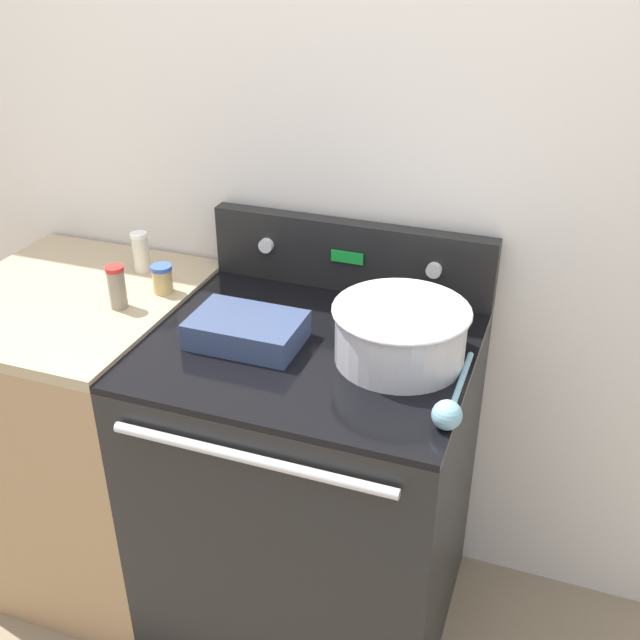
{
  "coord_description": "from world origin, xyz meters",
  "views": [
    {
      "loc": [
        0.56,
        -1.12,
        1.87
      ],
      "look_at": [
        0.02,
        0.36,
        0.99
      ],
      "focal_mm": 42.0,
      "sensor_mm": 36.0,
      "label": 1
    }
  ],
  "objects": [
    {
      "name": "mixing_bowl",
      "position": [
        0.22,
        0.35,
        1.01
      ],
      "size": [
        0.32,
        0.32,
        0.14
      ],
      "color": "silver",
      "rests_on": "stove_range"
    },
    {
      "name": "spice_jar_white_cap",
      "position": [
        -0.59,
        0.54,
        1.0
      ],
      "size": [
        0.05,
        0.05,
        0.12
      ],
      "color": "beige",
      "rests_on": "side_counter"
    },
    {
      "name": "casserole_dish",
      "position": [
        -0.15,
        0.3,
        0.97
      ],
      "size": [
        0.27,
        0.18,
        0.07
      ],
      "color": "#38476B",
      "rests_on": "stove_range"
    },
    {
      "name": "stove_range",
      "position": [
        0.0,
        0.34,
        0.47
      ],
      "size": [
        0.79,
        0.72,
        0.93
      ],
      "color": "black",
      "rests_on": "ground_plane"
    },
    {
      "name": "kitchen_wall",
      "position": [
        0.0,
        0.72,
        1.25
      ],
      "size": [
        8.0,
        0.05,
        2.5
      ],
      "color": "silver",
      "rests_on": "ground_plane"
    },
    {
      "name": "ladle",
      "position": [
        0.38,
        0.15,
        0.96
      ],
      "size": [
        0.06,
        0.32,
        0.06
      ],
      "color": "#7AB2C6",
      "rests_on": "stove_range"
    },
    {
      "name": "spice_jar_red_cap",
      "position": [
        -0.53,
        0.33,
        1.0
      ],
      "size": [
        0.05,
        0.05,
        0.12
      ],
      "color": "gray",
      "rests_on": "side_counter"
    },
    {
      "name": "spice_jar_blue_cap",
      "position": [
        -0.46,
        0.45,
        0.98
      ],
      "size": [
        0.06,
        0.06,
        0.08
      ],
      "color": "tan",
      "rests_on": "side_counter"
    },
    {
      "name": "control_panel",
      "position": [
        0.0,
        0.66,
        1.03
      ],
      "size": [
        0.79,
        0.07,
        0.2
      ],
      "color": "black",
      "rests_on": "stove_range"
    },
    {
      "name": "side_counter",
      "position": [
        -0.71,
        0.34,
        0.47
      ],
      "size": [
        0.63,
        0.69,
        0.94
      ],
      "color": "tan",
      "rests_on": "ground_plane"
    }
  ]
}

